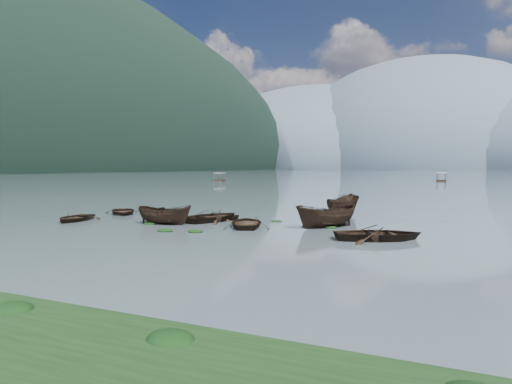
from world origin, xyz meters
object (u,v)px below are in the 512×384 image
at_px(rowboat_3, 247,227).
at_px(pontoon_centre, 441,181).
at_px(pontoon_left, 220,181).
at_px(rowboat_0, 75,221).

height_order(rowboat_3, pontoon_centre, pontoon_centre).
distance_m(rowboat_3, pontoon_left, 98.54).
relative_size(rowboat_0, rowboat_3, 0.91).
bearing_deg(pontoon_left, rowboat_3, -73.50).
height_order(pontoon_left, pontoon_centre, pontoon_centre).
bearing_deg(rowboat_3, pontoon_centre, -118.86).
distance_m(rowboat_0, pontoon_centre, 111.51).
height_order(rowboat_0, pontoon_left, pontoon_left).
distance_m(rowboat_0, rowboat_3, 13.07).
bearing_deg(rowboat_3, pontoon_left, -84.75).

